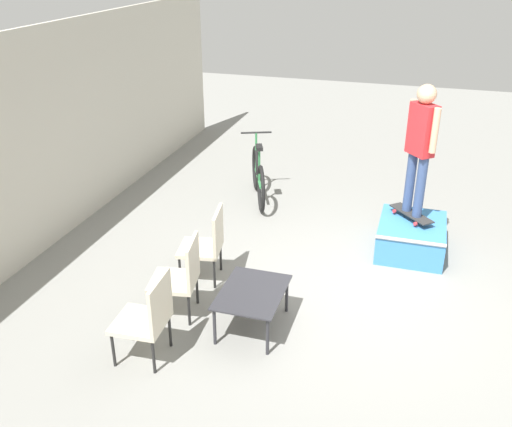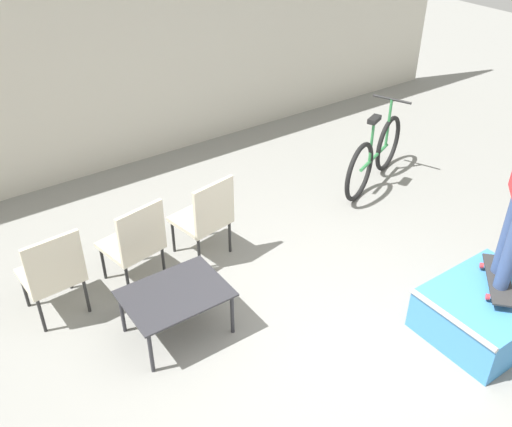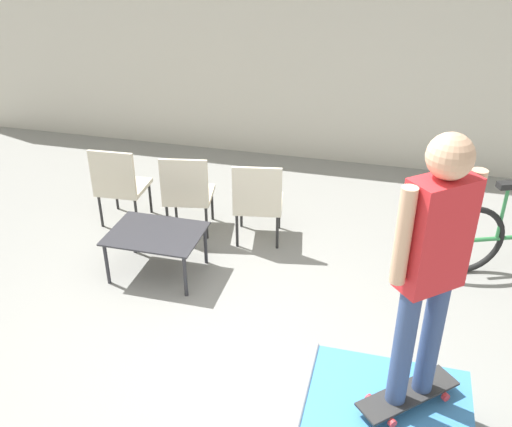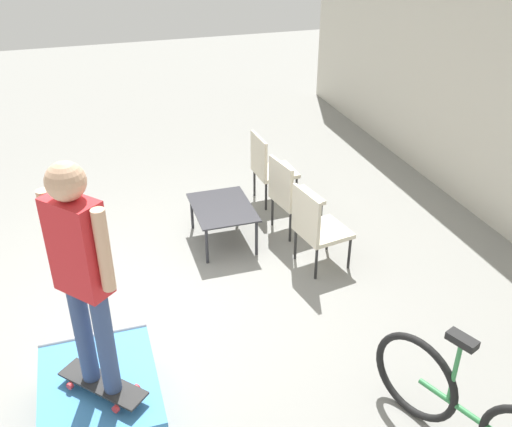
{
  "view_description": "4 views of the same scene",
  "coord_description": "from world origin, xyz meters",
  "px_view_note": "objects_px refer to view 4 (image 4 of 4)",
  "views": [
    {
      "loc": [
        -6.02,
        -0.54,
        3.94
      ],
      "look_at": [
        0.05,
        1.31,
        0.93
      ],
      "focal_mm": 40.0,
      "sensor_mm": 36.0,
      "label": 1
    },
    {
      "loc": [
        -2.58,
        -2.53,
        3.85
      ],
      "look_at": [
        0.08,
        1.27,
        0.8
      ],
      "focal_mm": 40.0,
      "sensor_mm": 36.0,
      "label": 2
    },
    {
      "loc": [
        1.23,
        -3.4,
        3.36
      ],
      "look_at": [
        0.05,
        1.12,
        0.79
      ],
      "focal_mm": 40.0,
      "sensor_mm": 36.0,
      "label": 3
    },
    {
      "loc": [
        4.8,
        -0.35,
        3.73
      ],
      "look_at": [
        0.12,
        1.12,
        0.95
      ],
      "focal_mm": 40.0,
      "sensor_mm": 36.0,
      "label": 4
    }
  ],
  "objects_px": {
    "bicycle": "(469,412)",
    "patio_chair_center": "(290,193)",
    "skate_ramp_box": "(102,401)",
    "coffee_table": "(223,210)",
    "skateboard_on_ramp": "(103,384)",
    "patio_chair_left": "(269,166)",
    "person_skater": "(81,264)",
    "patio_chair_right": "(316,226)"
  },
  "relations": [
    {
      "from": "bicycle",
      "to": "patio_chair_center",
      "type": "bearing_deg",
      "value": 159.77
    },
    {
      "from": "skate_ramp_box",
      "to": "coffee_table",
      "type": "bearing_deg",
      "value": 145.67
    },
    {
      "from": "coffee_table",
      "to": "patio_chair_center",
      "type": "bearing_deg",
      "value": 88.79
    },
    {
      "from": "skateboard_on_ramp",
      "to": "patio_chair_left",
      "type": "height_order",
      "value": "patio_chair_left"
    },
    {
      "from": "skateboard_on_ramp",
      "to": "person_skater",
      "type": "bearing_deg",
      "value": 0.0
    },
    {
      "from": "skateboard_on_ramp",
      "to": "patio_chair_right",
      "type": "distance_m",
      "value": 2.93
    },
    {
      "from": "patio_chair_left",
      "to": "person_skater",
      "type": "bearing_deg",
      "value": 140.53
    },
    {
      "from": "patio_chair_left",
      "to": "coffee_table",
      "type": "bearing_deg",
      "value": 130.45
    },
    {
      "from": "person_skater",
      "to": "patio_chair_left",
      "type": "height_order",
      "value": "person_skater"
    },
    {
      "from": "skate_ramp_box",
      "to": "bicycle",
      "type": "distance_m",
      "value": 2.81
    },
    {
      "from": "patio_chair_left",
      "to": "patio_chair_center",
      "type": "bearing_deg",
      "value": 176.99
    },
    {
      "from": "skate_ramp_box",
      "to": "coffee_table",
      "type": "xyz_separation_m",
      "value": [
        -2.35,
        1.6,
        0.21
      ]
    },
    {
      "from": "skate_ramp_box",
      "to": "patio_chair_left",
      "type": "bearing_deg",
      "value": 142.15
    },
    {
      "from": "patio_chair_right",
      "to": "person_skater",
      "type": "bearing_deg",
      "value": 114.3
    },
    {
      "from": "coffee_table",
      "to": "patio_chair_right",
      "type": "bearing_deg",
      "value": 45.7
    },
    {
      "from": "person_skater",
      "to": "patio_chair_center",
      "type": "bearing_deg",
      "value": 94.41
    },
    {
      "from": "patio_chair_left",
      "to": "patio_chair_right",
      "type": "relative_size",
      "value": 1.0
    },
    {
      "from": "skate_ramp_box",
      "to": "coffee_table",
      "type": "height_order",
      "value": "coffee_table"
    },
    {
      "from": "patio_chair_right",
      "to": "bicycle",
      "type": "relative_size",
      "value": 0.6
    },
    {
      "from": "patio_chair_left",
      "to": "patio_chair_center",
      "type": "relative_size",
      "value": 1.0
    },
    {
      "from": "skate_ramp_box",
      "to": "patio_chair_center",
      "type": "bearing_deg",
      "value": 133.52
    },
    {
      "from": "coffee_table",
      "to": "bicycle",
      "type": "distance_m",
      "value": 3.59
    },
    {
      "from": "patio_chair_center",
      "to": "bicycle",
      "type": "xyz_separation_m",
      "value": [
        3.44,
        0.12,
        -0.13
      ]
    },
    {
      "from": "skate_ramp_box",
      "to": "patio_chair_center",
      "type": "relative_size",
      "value": 1.17
    },
    {
      "from": "skateboard_on_ramp",
      "to": "bicycle",
      "type": "relative_size",
      "value": 0.41
    },
    {
      "from": "person_skater",
      "to": "coffee_table",
      "type": "distance_m",
      "value": 3.16
    },
    {
      "from": "skateboard_on_ramp",
      "to": "coffee_table",
      "type": "relative_size",
      "value": 0.73
    },
    {
      "from": "skate_ramp_box",
      "to": "skateboard_on_ramp",
      "type": "bearing_deg",
      "value": 16.49
    },
    {
      "from": "patio_chair_center",
      "to": "coffee_table",
      "type": "bearing_deg",
      "value": 78.39
    },
    {
      "from": "patio_chair_right",
      "to": "patio_chair_center",
      "type": "bearing_deg",
      "value": -9.93
    },
    {
      "from": "skateboard_on_ramp",
      "to": "patio_chair_right",
      "type": "height_order",
      "value": "patio_chair_right"
    },
    {
      "from": "person_skater",
      "to": "skate_ramp_box",
      "type": "bearing_deg",
      "value": 155.44
    },
    {
      "from": "skateboard_on_ramp",
      "to": "patio_chair_center",
      "type": "xyz_separation_m",
      "value": [
        -2.46,
        2.42,
        0.02
      ]
    },
    {
      "from": "skateboard_on_ramp",
      "to": "patio_chair_center",
      "type": "bearing_deg",
      "value": 92.37
    },
    {
      "from": "patio_chair_right",
      "to": "bicycle",
      "type": "distance_m",
      "value": 2.63
    },
    {
      "from": "patio_chair_left",
      "to": "patio_chair_right",
      "type": "xyz_separation_m",
      "value": [
        1.64,
        0.0,
        0.0
      ]
    },
    {
      "from": "patio_chair_left",
      "to": "patio_chair_right",
      "type": "bearing_deg",
      "value": 176.93
    },
    {
      "from": "patio_chair_right",
      "to": "bicycle",
      "type": "bearing_deg",
      "value": 172.7
    },
    {
      "from": "skateboard_on_ramp",
      "to": "coffee_table",
      "type": "xyz_separation_m",
      "value": [
        -2.48,
        1.57,
        -0.09
      ]
    },
    {
      "from": "coffee_table",
      "to": "patio_chair_left",
      "type": "height_order",
      "value": "patio_chair_left"
    },
    {
      "from": "skateboard_on_ramp",
      "to": "coffee_table",
      "type": "bearing_deg",
      "value": 104.57
    },
    {
      "from": "skateboard_on_ramp",
      "to": "patio_chair_left",
      "type": "relative_size",
      "value": 0.69
    }
  ]
}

